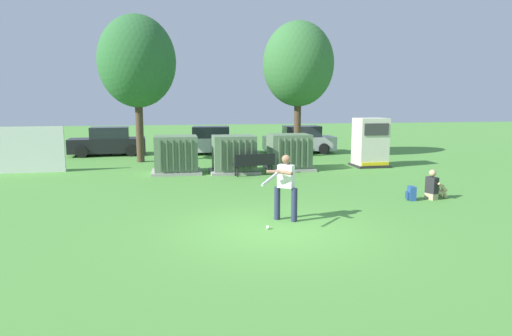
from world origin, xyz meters
The scene contains 16 objects.
ground_plane centered at (0.00, 0.00, 0.00)m, with size 96.00×96.00×0.00m, color #51933D.
fence_panel centered at (-9.46, 10.50, 1.00)m, with size 4.80×0.12×2.00m, color silver.
transformer_west centered at (-2.26, 9.13, 0.79)m, with size 2.10×1.70×1.62m.
transformer_mid_west centered at (0.22, 8.86, 0.79)m, with size 2.10×1.70×1.62m.
transformer_mid_east centered at (2.78, 9.16, 0.79)m, with size 2.10×1.70×1.62m.
generator_enclosure centered at (6.85, 9.49, 1.14)m, with size 1.60×1.40×2.30m.
park_bench centered at (0.95, 7.92, 0.54)m, with size 1.84×0.74×0.92m.
batter centered at (0.43, 0.74, 0.98)m, with size 1.18×1.43×1.74m.
sports_ball centered at (-0.17, 0.07, 0.04)m, with size 0.09×0.09×0.09m, color white.
seated_spectator centered at (5.77, 2.41, 0.38)m, with size 0.78×0.64×0.96m.
backpack centered at (4.97, 2.39, 0.21)m, with size 0.30×0.35×0.44m.
tree_left centered at (-4.00, 13.15, 5.02)m, with size 3.83×3.83×7.31m.
tree_center_left centered at (4.46, 13.71, 5.05)m, with size 3.85×3.85×7.36m.
parked_car_leftmost centered at (-5.99, 16.39, 0.75)m, with size 4.30×2.12×1.62m.
parked_car_left_of_center centered at (-0.26, 15.89, 0.75)m, with size 4.35×2.24×1.62m.
parked_car_right_of_center centered at (5.12, 15.51, 0.75)m, with size 4.29×2.10×1.62m.
Camera 1 is at (-2.44, -10.34, 3.13)m, focal length 31.50 mm.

